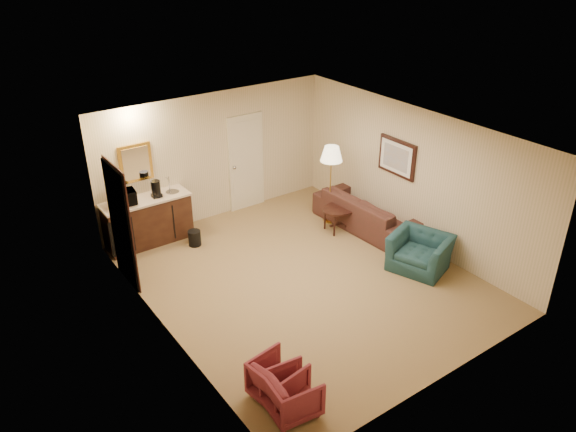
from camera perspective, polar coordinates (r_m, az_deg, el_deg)
name	(u,v)px	position (r m, az deg, el deg)	size (l,w,h in m)	color
ground	(304,278)	(9.74, 1.59, -6.35)	(6.00, 6.00, 0.00)	olive
room_walls	(273,174)	(9.43, -1.56, 4.32)	(5.02, 6.01, 2.61)	beige
wetbar_cabinet	(148,221)	(10.92, -14.05, -0.47)	(1.64, 0.58, 0.92)	#3E2313
sofa	(368,207)	(11.23, 8.13, 0.90)	(2.33, 0.68, 0.91)	black
teal_armchair	(420,247)	(10.07, 13.31, -3.05)	(0.98, 0.64, 0.86)	#1B3943
rose_chair_near	(278,377)	(7.40, -1.02, -16.08)	(0.60, 0.57, 0.62)	maroon
rose_chair_far	(292,392)	(7.21, 0.43, -17.46)	(0.61, 0.57, 0.62)	maroon
coffee_table	(341,218)	(11.21, 5.45, -0.21)	(0.86, 0.58, 0.49)	black
floor_lamp	(330,185)	(11.24, 4.32, 3.18)	(0.43, 0.43, 1.64)	gold
waste_bin	(195,238)	(10.79, -9.47, -2.22)	(0.24, 0.24, 0.30)	black
microwave	(122,197)	(10.53, -16.53, 1.90)	(0.48, 0.26, 0.33)	black
coffee_maker	(156,189)	(10.68, -13.27, 2.69)	(0.17, 0.17, 0.32)	black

